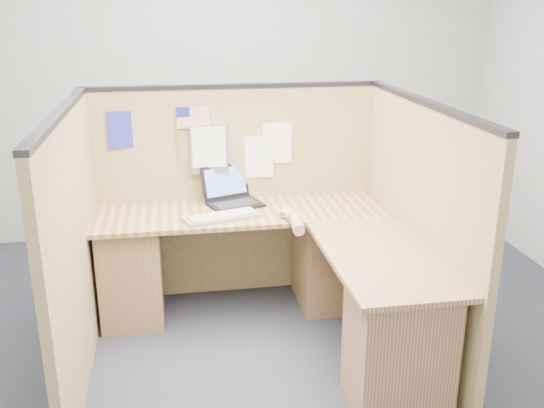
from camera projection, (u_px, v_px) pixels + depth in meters
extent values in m
plane|color=#21252E|center=(257.00, 361.00, 3.65)|extent=(5.00, 5.00, 0.00)
plane|color=#9EA0A3|center=(219.00, 81.00, 5.31)|extent=(5.00, 0.00, 5.00)
plane|color=#9EA0A3|center=(430.00, 381.00, 1.10)|extent=(5.00, 0.00, 5.00)
cube|color=olive|center=(236.00, 193.00, 4.35)|extent=(2.05, 0.05, 1.50)
cube|color=#232328|center=(234.00, 86.00, 4.11)|extent=(2.05, 0.06, 0.03)
cube|color=olive|center=(75.00, 251.00, 3.35)|extent=(0.05, 1.80, 1.50)
cube|color=#232328|center=(59.00, 113.00, 3.11)|extent=(0.06, 1.80, 0.03)
cube|color=olive|center=(417.00, 229.00, 3.67)|extent=(0.05, 1.80, 1.50)
cube|color=#232328|center=(427.00, 103.00, 3.42)|extent=(0.06, 1.80, 0.03)
cube|color=brown|center=(242.00, 213.00, 4.06)|extent=(1.95, 0.60, 0.03)
cube|color=brown|center=(382.00, 257.00, 3.35)|extent=(0.60, 1.15, 0.03)
cube|color=brown|center=(131.00, 270.00, 4.05)|extent=(0.40, 0.50, 0.70)
cube|color=brown|center=(327.00, 257.00, 4.27)|extent=(0.40, 0.50, 0.70)
cube|color=brown|center=(399.00, 346.00, 3.16)|extent=(0.50, 0.40, 0.70)
cube|color=black|center=(235.00, 204.00, 4.15)|extent=(0.41, 0.36, 0.02)
cube|color=black|center=(233.00, 181.00, 4.26)|extent=(0.35, 0.19, 0.23)
cube|color=#435DA7|center=(233.00, 181.00, 4.25)|extent=(0.30, 0.15, 0.19)
cube|color=gray|center=(222.00, 217.00, 3.89)|extent=(0.50, 0.29, 0.02)
cube|color=silver|center=(222.00, 215.00, 3.88)|extent=(0.45, 0.25, 0.01)
ellipsoid|color=#B3B3B8|center=(288.00, 215.00, 3.90)|extent=(0.12, 0.09, 0.04)
ellipsoid|color=tan|center=(288.00, 211.00, 3.89)|extent=(0.09, 0.11, 0.05)
cylinder|color=tan|center=(291.00, 216.00, 3.85)|extent=(0.06, 0.05, 0.06)
cylinder|color=tan|center=(297.00, 224.00, 3.71)|extent=(0.10, 0.27, 0.08)
cube|color=#22259D|center=(122.00, 130.00, 4.04)|extent=(0.19, 0.03, 0.25)
cylinder|color=olive|center=(177.00, 136.00, 4.11)|extent=(0.01, 0.01, 0.39)
cube|color=red|center=(193.00, 117.00, 4.08)|extent=(0.22, 0.00, 0.15)
cube|color=navy|center=(183.00, 112.00, 4.06)|extent=(0.09, 0.00, 0.07)
cube|color=slate|center=(209.00, 149.00, 4.16)|extent=(0.26, 0.05, 0.33)
cube|color=white|center=(209.00, 147.00, 4.13)|extent=(0.23, 0.01, 0.28)
cube|color=white|center=(276.00, 143.00, 4.25)|extent=(0.22, 0.02, 0.28)
cube|color=white|center=(257.00, 157.00, 4.26)|extent=(0.23, 0.03, 0.29)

